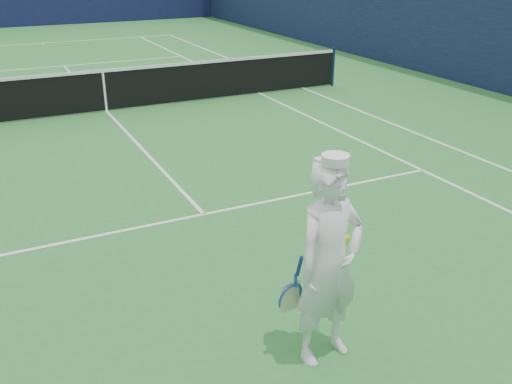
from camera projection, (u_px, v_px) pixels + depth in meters
ground at (107, 112)px, 13.65m from camera, size 80.00×80.00×0.00m
court_markings at (107, 111)px, 13.65m from camera, size 11.03×23.83×0.01m
windscreen_fence at (98, 25)px, 12.86m from camera, size 20.12×36.12×4.00m
tennis_net at (104, 89)px, 13.43m from camera, size 12.88×0.09×1.07m
tennis_player at (329, 264)px, 5.12m from camera, size 0.85×0.57×2.03m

